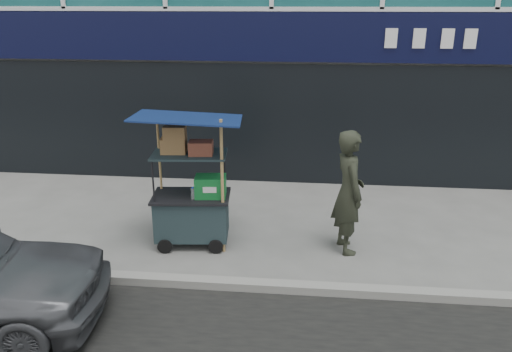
# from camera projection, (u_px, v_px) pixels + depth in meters

# --- Properties ---
(ground) EXTENTS (80.00, 80.00, 0.00)m
(ground) POSITION_uv_depth(u_px,v_px,m) (248.00, 281.00, 6.70)
(ground) COLOR #5E5E5A
(ground) RESTS_ON ground
(curb) EXTENTS (80.00, 0.18, 0.12)m
(curb) POSITION_uv_depth(u_px,v_px,m) (246.00, 285.00, 6.50)
(curb) COLOR gray
(curb) RESTS_ON ground
(vendor_cart) EXTENTS (1.63, 1.22, 2.07)m
(vendor_cart) POSITION_uv_depth(u_px,v_px,m) (192.00, 200.00, 7.50)
(vendor_cart) COLOR #1B2C2E
(vendor_cart) RESTS_ON ground
(vendor_man) EXTENTS (0.60, 0.77, 1.85)m
(vendor_man) POSITION_uv_depth(u_px,v_px,m) (349.00, 192.00, 7.25)
(vendor_man) COLOR #262A1F
(vendor_man) RESTS_ON ground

